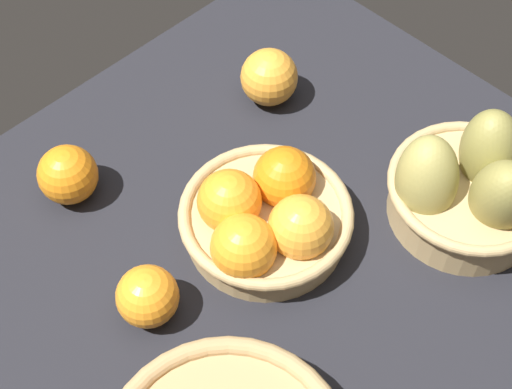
% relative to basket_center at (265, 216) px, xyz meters
% --- Properties ---
extents(market_tray, '(0.84, 0.72, 0.03)m').
position_rel_basket_center_xyz_m(market_tray, '(-0.01, 0.00, -0.06)').
color(market_tray, black).
rests_on(market_tray, ground).
extents(basket_center, '(0.21, 0.21, 0.10)m').
position_rel_basket_center_xyz_m(basket_center, '(0.00, 0.00, 0.00)').
color(basket_center, tan).
rests_on(basket_center, market_tray).
extents(basket_near_right_pears, '(0.20, 0.20, 0.15)m').
position_rel_basket_center_xyz_m(basket_near_right_pears, '(0.20, -0.15, 0.01)').
color(basket_near_right_pears, tan).
rests_on(basket_near_right_pears, market_tray).
extents(loose_orange_front_gap, '(0.07, 0.07, 0.07)m').
position_rel_basket_center_xyz_m(loose_orange_front_gap, '(-0.13, 0.22, -0.00)').
color(loose_orange_front_gap, orange).
rests_on(loose_orange_front_gap, market_tray).
extents(loose_orange_back_gap, '(0.07, 0.07, 0.07)m').
position_rel_basket_center_xyz_m(loose_orange_back_gap, '(-0.17, 0.02, -0.00)').
color(loose_orange_back_gap, orange).
rests_on(loose_orange_back_gap, market_tray).
extents(loose_orange_side_gap, '(0.08, 0.08, 0.08)m').
position_rel_basket_center_xyz_m(loose_orange_side_gap, '(0.17, 0.16, -0.00)').
color(loose_orange_side_gap, '#F49E33').
rests_on(loose_orange_side_gap, market_tray).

